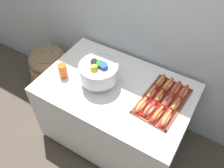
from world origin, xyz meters
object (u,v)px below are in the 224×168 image
Objects in this scene: floor_vase at (51,72)px; hot_dog_5 at (159,97)px; buffet_table at (116,111)px; punch_bowl at (99,71)px; serving_tray at (162,101)px; hot_dog_2 at (158,114)px; cup_stack at (63,71)px; hot_dog_1 at (149,110)px; hot_dog_6 at (167,101)px; hot_dog_7 at (175,105)px; hot_dog_8 at (160,82)px; hot_dog_11 at (184,93)px; hot_dog_0 at (141,106)px; hot_dog_3 at (166,119)px; hot_dog_10 at (176,89)px; hot_dog_4 at (151,93)px; hot_dog_9 at (168,85)px.

floor_vase reaches higher than hot_dog_5.
buffet_table is 0.54m from punch_bowl.
serving_tray is 0.60m from punch_bowl.
cup_stack is (-0.93, -0.03, 0.04)m from hot_dog_2.
hot_dog_1 is 0.93× the size of hot_dog_6.
serving_tray is 3.15× the size of hot_dog_7.
hot_dog_8 is 0.23m from hot_dog_11.
punch_bowl is (-0.45, 0.06, 0.12)m from hot_dog_0.
hot_dog_3 is (0.10, -0.17, 0.03)m from serving_tray.
hot_dog_1 is 0.08m from hot_dog_2.
hot_dog_10 is (0.09, 0.16, 0.00)m from hot_dog_5.
floor_vase is 1.48m from hot_dog_8.
cup_stack is (-0.48, -0.14, 0.44)m from buffet_table.
hot_dog_0 and hot_dog_5 have the same top height.
hot_dog_5 is 0.18m from hot_dog_8.
floor_vase is 1.47m from hot_dog_4.
hot_dog_4 is at bearing -136.67° from hot_dog_10.
hot_dog_7 is 1.04× the size of hot_dog_11.
hot_dog_0 is at bearing -7.36° from punch_bowl.
hot_dog_2 reaches higher than serving_tray.
hot_dog_4 is 0.28m from hot_dog_11.
serving_tray is 3.93× the size of cup_stack.
floor_vase is 1.69m from hot_dog_11.
hot_dog_8 is at bearing 98.40° from hot_dog_1.
hot_dog_5 is at bearing 175.60° from serving_tray.
floor_vase is at bearing 169.63° from buffet_table.
hot_dog_8 is at bearing 110.04° from hot_dog_2.
hot_dog_3 is (0.07, -0.01, 0.00)m from hot_dog_2.
hot_dog_6 is 0.63m from punch_bowl.
hot_dog_6 is 0.96m from cup_stack.
hot_dog_6 is 0.18m from hot_dog_9.
hot_dog_4 reaches higher than hot_dog_8.
hot_dog_1 is (-0.05, -0.16, 0.03)m from serving_tray.
hot_dog_10 is (0.01, 0.16, 0.00)m from hot_dog_6.
hot_dog_2 is (0.02, -0.17, 0.03)m from serving_tray.
hot_dog_0 is 0.23m from hot_dog_3.
hot_dog_3 is 1.03× the size of hot_dog_7.
hot_dog_5 is 0.83× the size of hot_dog_8.
floor_vase reaches higher than hot_dog_8.
hot_dog_7 reaches higher than hot_dog_9.
hot_dog_11 is (0.09, 0.16, 0.00)m from hot_dog_6.
hot_dog_2 is (0.45, -0.11, 0.40)m from buffet_table.
buffet_table is 0.56m from hot_dog_5.
hot_dog_11 is at bearing 43.33° from hot_dog_5.
punch_bowl reaches higher than cup_stack.
hot_dog_4 is (-0.21, 0.18, 0.00)m from hot_dog_3.
hot_dog_3 is 0.52× the size of punch_bowl.
hot_dog_7 is (0.07, -0.01, 0.00)m from hot_dog_6.
buffet_table is 7.64× the size of hot_dog_3.
floor_vase is 1.55m from hot_dog_1.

